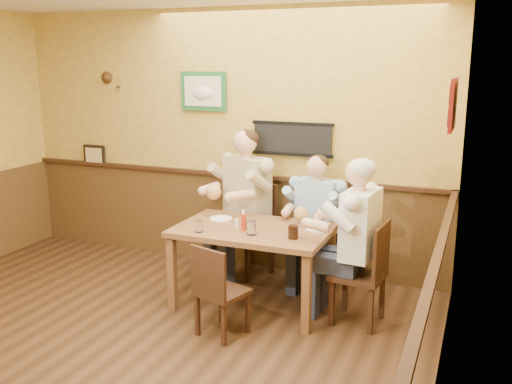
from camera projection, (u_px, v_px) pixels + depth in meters
room at (99, 141)px, 4.05m from camera, size 5.02×5.03×2.81m
dining_table at (253, 237)px, 5.25m from camera, size 1.40×0.90×0.75m
chair_back_left at (247, 230)px, 6.06m from camera, size 0.59×0.59×0.98m
chair_back_right at (316, 244)px, 5.79m from camera, size 0.43×0.43×0.84m
chair_right_end at (358, 273)px, 4.92m from camera, size 0.46×0.46×0.92m
chair_near_side at (222, 290)px, 4.71m from camera, size 0.46×0.46×0.79m
diner_tan_shirt at (247, 211)px, 6.01m from camera, size 0.84×0.84×1.40m
diner_blue_polo at (317, 227)px, 5.75m from camera, size 0.61×0.61×1.20m
diner_white_elder at (359, 251)px, 4.87m from camera, size 0.66×0.66×1.31m
water_glass_left at (199, 226)px, 5.08m from camera, size 0.09×0.09×0.10m
water_glass_mid at (252, 228)px, 5.00m from camera, size 0.09×0.09×0.13m
cola_tumbler at (293, 232)px, 4.89m from camera, size 0.10×0.10×0.12m
hot_sauce_bottle at (243, 222)px, 5.11m from camera, size 0.05×0.05×0.17m
salt_shaker at (237, 223)px, 5.21m from camera, size 0.04×0.04×0.09m
pepper_shaker at (245, 224)px, 5.18m from camera, size 0.04×0.04×0.09m
plate_far_left at (221, 218)px, 5.50m from camera, size 0.26×0.26×0.01m
plate_far_right at (318, 229)px, 5.16m from camera, size 0.31×0.31×0.02m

